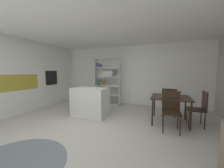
{
  "coord_description": "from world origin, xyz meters",
  "views": [
    {
      "loc": [
        1.68,
        -2.74,
        1.44
      ],
      "look_at": [
        0.3,
        0.75,
        1.1
      ],
      "focal_mm": 20.73,
      "sensor_mm": 36.0,
      "label": 1
    }
  ],
  "objects_px": {
    "kitchen_island": "(90,102)",
    "dining_chair_near": "(171,107)",
    "open_bookshelf": "(107,79)",
    "dining_chair_window_side": "(200,106)",
    "dining_table": "(170,99)",
    "built_in_oven": "(52,78)",
    "dining_chair_far": "(169,100)"
  },
  "relations": [
    {
      "from": "dining_table",
      "to": "built_in_oven",
      "type": "bearing_deg",
      "value": 177.15
    },
    {
      "from": "kitchen_island",
      "to": "dining_chair_near",
      "type": "distance_m",
      "value": 2.43
    },
    {
      "from": "built_in_oven",
      "to": "dining_chair_far",
      "type": "height_order",
      "value": "built_in_oven"
    },
    {
      "from": "built_in_oven",
      "to": "dining_chair_far",
      "type": "bearing_deg",
      "value": 3.41
    },
    {
      "from": "kitchen_island",
      "to": "dining_chair_far",
      "type": "distance_m",
      "value": 2.56
    },
    {
      "from": "built_in_oven",
      "to": "dining_chair_near",
      "type": "height_order",
      "value": "built_in_oven"
    },
    {
      "from": "built_in_oven",
      "to": "dining_table",
      "type": "relative_size",
      "value": 0.58
    },
    {
      "from": "dining_table",
      "to": "dining_chair_near",
      "type": "xyz_separation_m",
      "value": [
        -0.0,
        -0.5,
        -0.11
      ]
    },
    {
      "from": "dining_table",
      "to": "dining_chair_far",
      "type": "height_order",
      "value": "dining_chair_far"
    },
    {
      "from": "open_bookshelf",
      "to": "dining_chair_window_side",
      "type": "distance_m",
      "value": 3.59
    },
    {
      "from": "dining_chair_window_side",
      "to": "dining_chair_near",
      "type": "relative_size",
      "value": 0.97
    },
    {
      "from": "built_in_oven",
      "to": "dining_chair_far",
      "type": "xyz_separation_m",
      "value": [
        4.67,
        0.28,
        -0.66
      ]
    },
    {
      "from": "open_bookshelf",
      "to": "dining_table",
      "type": "distance_m",
      "value": 2.92
    },
    {
      "from": "built_in_oven",
      "to": "dining_chair_window_side",
      "type": "xyz_separation_m",
      "value": [
        5.41,
        -0.23,
        -0.66
      ]
    },
    {
      "from": "open_bookshelf",
      "to": "dining_chair_near",
      "type": "height_order",
      "value": "open_bookshelf"
    },
    {
      "from": "dining_table",
      "to": "dining_chair_window_side",
      "type": "relative_size",
      "value": 1.08
    },
    {
      "from": "open_bookshelf",
      "to": "dining_chair_far",
      "type": "relative_size",
      "value": 2.23
    },
    {
      "from": "dining_chair_near",
      "to": "kitchen_island",
      "type": "bearing_deg",
      "value": 174.63
    },
    {
      "from": "open_bookshelf",
      "to": "dining_chair_window_side",
      "type": "xyz_separation_m",
      "value": [
        3.28,
        -1.35,
        -0.59
      ]
    },
    {
      "from": "kitchen_island",
      "to": "open_bookshelf",
      "type": "bearing_deg",
      "value": 94.35
    },
    {
      "from": "open_bookshelf",
      "to": "dining_chair_near",
      "type": "distance_m",
      "value": 3.2
    },
    {
      "from": "open_bookshelf",
      "to": "dining_chair_far",
      "type": "distance_m",
      "value": 2.74
    },
    {
      "from": "built_in_oven",
      "to": "dining_chair_near",
      "type": "xyz_separation_m",
      "value": [
        4.68,
        -0.73,
        -0.64
      ]
    },
    {
      "from": "dining_chair_window_side",
      "to": "dining_chair_far",
      "type": "distance_m",
      "value": 0.9
    },
    {
      "from": "built_in_oven",
      "to": "open_bookshelf",
      "type": "xyz_separation_m",
      "value": [
        2.13,
        1.12,
        -0.06
      ]
    },
    {
      "from": "built_in_oven",
      "to": "dining_chair_far",
      "type": "distance_m",
      "value": 4.73
    },
    {
      "from": "open_bookshelf",
      "to": "dining_chair_window_side",
      "type": "relative_size",
      "value": 2.2
    },
    {
      "from": "kitchen_island",
      "to": "dining_chair_near",
      "type": "relative_size",
      "value": 1.17
    },
    {
      "from": "dining_chair_window_side",
      "to": "open_bookshelf",
      "type": "bearing_deg",
      "value": -111.6
    },
    {
      "from": "open_bookshelf",
      "to": "dining_table",
      "type": "bearing_deg",
      "value": -27.92
    },
    {
      "from": "open_bookshelf",
      "to": "kitchen_island",
      "type": "bearing_deg",
      "value": -85.65
    },
    {
      "from": "built_in_oven",
      "to": "dining_chair_near",
      "type": "distance_m",
      "value": 4.78
    }
  ]
}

